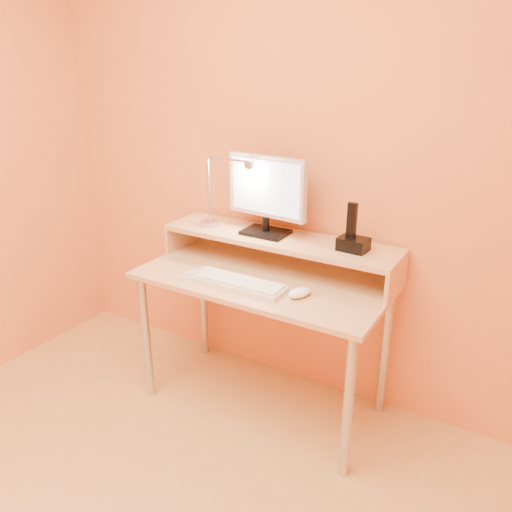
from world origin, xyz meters
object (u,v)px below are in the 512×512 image
Objects in this scene: monitor_panel at (267,186)px; remote_control at (197,273)px; keyboard at (239,284)px; phone_dock at (353,244)px; lamp_base at (210,223)px; mouse at (299,293)px.

monitor_panel is 0.54m from remote_control.
keyboard is (0.03, -0.31, -0.39)m from monitor_panel.
keyboard is 0.24m from remote_control.
remote_control is at bearing 178.96° from keyboard.
phone_dock is at bearing 5.01° from monitor_panel.
lamp_base is 0.58× the size of remote_control.
monitor_panel is at bearing 95.86° from keyboard.
mouse reaches higher than keyboard.
mouse reaches higher than remote_control.
phone_dock reaches higher than lamp_base.
phone_dock is at bearing 35.04° from keyboard.
phone_dock reaches higher than remote_control.
remote_control is at bearing -153.42° from mouse.
phone_dock is 0.29× the size of keyboard.
monitor_panel is at bearing 7.21° from lamp_base.
monitor_panel reaches higher than lamp_base.
mouse is (0.32, -0.27, -0.38)m from monitor_panel.
phone_dock is 0.76× the size of remote_control.
phone_dock is at bearing 39.15° from remote_control.
lamp_base is 0.69m from mouse.
mouse is 0.68× the size of remote_control.
monitor_panel is at bearing -176.45° from phone_dock.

